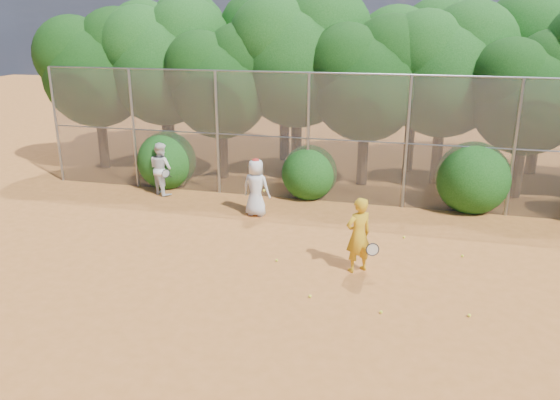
# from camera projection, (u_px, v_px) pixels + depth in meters

# --- Properties ---
(ground) EXTENTS (80.00, 80.00, 0.00)m
(ground) POSITION_uv_depth(u_px,v_px,m) (296.00, 287.00, 11.82)
(ground) COLOR #AD6027
(ground) RESTS_ON ground
(fence_back) EXTENTS (20.05, 0.09, 4.03)m
(fence_back) POSITION_uv_depth(u_px,v_px,m) (336.00, 138.00, 16.72)
(fence_back) COLOR gray
(fence_back) RESTS_ON ground
(tree_0) EXTENTS (4.38, 3.81, 6.00)m
(tree_0) POSITION_uv_depth(u_px,v_px,m) (97.00, 65.00, 20.22)
(tree_0) COLOR black
(tree_0) RESTS_ON ground
(tree_1) EXTENTS (4.64, 4.03, 6.35)m
(tree_1) POSITION_uv_depth(u_px,v_px,m) (164.00, 58.00, 20.01)
(tree_1) COLOR black
(tree_1) RESTS_ON ground
(tree_2) EXTENTS (3.99, 3.47, 5.47)m
(tree_2) POSITION_uv_depth(u_px,v_px,m) (222.00, 78.00, 18.96)
(tree_2) COLOR black
(tree_2) RESTS_ON ground
(tree_3) EXTENTS (4.89, 4.26, 6.70)m
(tree_3) POSITION_uv_depth(u_px,v_px,m) (299.00, 53.00, 19.03)
(tree_3) COLOR black
(tree_3) RESTS_ON ground
(tree_4) EXTENTS (4.19, 3.64, 5.73)m
(tree_4) POSITION_uv_depth(u_px,v_px,m) (368.00, 75.00, 18.09)
(tree_4) COLOR black
(tree_4) RESTS_ON ground
(tree_5) EXTENTS (4.51, 3.92, 6.17)m
(tree_5) POSITION_uv_depth(u_px,v_px,m) (447.00, 66.00, 18.14)
(tree_5) COLOR black
(tree_5) RESTS_ON ground
(tree_6) EXTENTS (3.86, 3.36, 5.29)m
(tree_6) POSITION_uv_depth(u_px,v_px,m) (530.00, 89.00, 16.81)
(tree_6) COLOR black
(tree_6) RESTS_ON ground
(tree_9) EXTENTS (4.83, 4.20, 6.62)m
(tree_9) POSITION_uv_depth(u_px,v_px,m) (167.00, 50.00, 22.31)
(tree_9) COLOR black
(tree_9) RESTS_ON ground
(tree_10) EXTENTS (5.15, 4.48, 7.06)m
(tree_10) POSITION_uv_depth(u_px,v_px,m) (287.00, 44.00, 21.22)
(tree_10) COLOR black
(tree_10) RESTS_ON ground
(tree_11) EXTENTS (4.64, 4.03, 6.35)m
(tree_11) POSITION_uv_depth(u_px,v_px,m) (417.00, 59.00, 19.82)
(tree_11) COLOR black
(tree_11) RESTS_ON ground
(tree_12) EXTENTS (5.02, 4.37, 6.88)m
(tree_12) POSITION_uv_depth(u_px,v_px,m) (550.00, 50.00, 19.20)
(tree_12) COLOR black
(tree_12) RESTS_ON ground
(bush_0) EXTENTS (2.00, 2.00, 2.00)m
(bush_0) POSITION_uv_depth(u_px,v_px,m) (167.00, 158.00, 18.72)
(bush_0) COLOR #114210
(bush_0) RESTS_ON ground
(bush_1) EXTENTS (1.80, 1.80, 1.80)m
(bush_1) POSITION_uv_depth(u_px,v_px,m) (309.00, 170.00, 17.57)
(bush_1) COLOR #114210
(bush_1) RESTS_ON ground
(bush_2) EXTENTS (2.20, 2.20, 2.20)m
(bush_2) POSITION_uv_depth(u_px,v_px,m) (473.00, 175.00, 16.32)
(bush_2) COLOR #114210
(bush_2) RESTS_ON ground
(player_yellow) EXTENTS (0.89, 0.74, 1.77)m
(player_yellow) POSITION_uv_depth(u_px,v_px,m) (358.00, 235.00, 12.31)
(player_yellow) COLOR gold
(player_yellow) RESTS_ON ground
(player_teen) EXTENTS (0.90, 0.66, 1.73)m
(player_teen) POSITION_uv_depth(u_px,v_px,m) (256.00, 187.00, 15.90)
(player_teen) COLOR silver
(player_teen) RESTS_ON ground
(player_white) EXTENTS (1.06, 1.00, 1.74)m
(player_white) POSITION_uv_depth(u_px,v_px,m) (161.00, 169.00, 17.88)
(player_white) COLOR silver
(player_white) RESTS_ON ground
(ball_0) EXTENTS (0.07, 0.07, 0.07)m
(ball_0) POSITION_uv_depth(u_px,v_px,m) (353.00, 248.00, 13.72)
(ball_0) COLOR yellow
(ball_0) RESTS_ON ground
(ball_1) EXTENTS (0.07, 0.07, 0.07)m
(ball_1) POSITION_uv_depth(u_px,v_px,m) (462.00, 256.00, 13.29)
(ball_1) COLOR yellow
(ball_1) RESTS_ON ground
(ball_2) EXTENTS (0.07, 0.07, 0.07)m
(ball_2) POSITION_uv_depth(u_px,v_px,m) (381.00, 312.00, 10.73)
(ball_2) COLOR yellow
(ball_2) RESTS_ON ground
(ball_3) EXTENTS (0.07, 0.07, 0.07)m
(ball_3) POSITION_uv_depth(u_px,v_px,m) (469.00, 315.00, 10.61)
(ball_3) COLOR yellow
(ball_3) RESTS_ON ground
(ball_4) EXTENTS (0.07, 0.07, 0.07)m
(ball_4) POSITION_uv_depth(u_px,v_px,m) (277.00, 260.00, 13.04)
(ball_4) COLOR yellow
(ball_4) RESTS_ON ground
(ball_5) EXTENTS (0.07, 0.07, 0.07)m
(ball_5) POSITION_uv_depth(u_px,v_px,m) (404.00, 237.00, 14.43)
(ball_5) COLOR yellow
(ball_5) RESTS_ON ground
(ball_6) EXTENTS (0.07, 0.07, 0.07)m
(ball_6) POSITION_uv_depth(u_px,v_px,m) (310.00, 296.00, 11.34)
(ball_6) COLOR yellow
(ball_6) RESTS_ON ground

